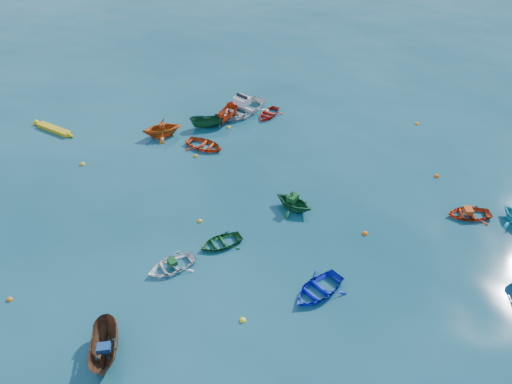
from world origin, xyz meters
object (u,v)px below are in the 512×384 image
at_px(dinghy_white_near, 171,268).
at_px(kayak_yellow, 55,131).
at_px(motorboat_white, 242,112).
at_px(dinghy_blue_se, 317,292).

relative_size(dinghy_white_near, kayak_yellow, 0.70).
xyz_separation_m(dinghy_white_near, motorboat_white, (-3.90, 18.12, 0.00)).
distance_m(dinghy_white_near, kayak_yellow, 19.00).
distance_m(dinghy_white_near, motorboat_white, 18.54).
bearing_deg(dinghy_blue_se, motorboat_white, 151.49).
height_order(kayak_yellow, motorboat_white, motorboat_white).
relative_size(dinghy_white_near, dinghy_blue_se, 0.87).
distance_m(dinghy_blue_se, motorboat_white, 20.50).
bearing_deg(kayak_yellow, dinghy_blue_se, -100.26).
relative_size(kayak_yellow, motorboat_white, 0.86).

